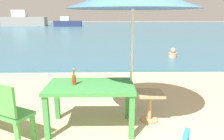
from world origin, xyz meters
TOP-DOWN VIEW (x-y plane):
  - sea_water at (0.00, 30.00)m, footprint 120.00×50.00m
  - picnic_table_green at (-0.75, 1.45)m, footprint 1.40×0.80m
  - beer_bottle_amber at (-1.01, 1.45)m, footprint 0.07×0.07m
  - side_table_wood at (0.27, 1.67)m, footprint 0.44×0.44m
  - swimmer_person at (2.29, 7.12)m, footprint 0.34×0.34m
  - boat_ferry at (-6.79, 32.30)m, footprint 4.24×1.16m
  - boat_tanker at (-14.22, 34.17)m, footprint 6.99×1.91m

SIDE VIEW (x-z plane):
  - sea_water at x=0.00m, z-range 0.00..0.08m
  - swimmer_person at x=2.29m, z-range 0.03..0.44m
  - side_table_wood at x=0.27m, z-range 0.08..0.62m
  - boat_ferry at x=-6.79m, z-range -0.14..1.40m
  - picnic_table_green at x=-0.75m, z-range 0.27..1.03m
  - beer_bottle_amber at x=-1.01m, z-range 0.72..0.99m
  - boat_tanker at x=-14.22m, z-range -0.28..2.27m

